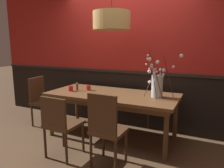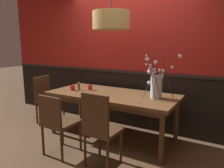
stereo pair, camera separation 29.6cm
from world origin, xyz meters
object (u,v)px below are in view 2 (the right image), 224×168
at_px(chair_near_side_right, 100,127).
at_px(chair_near_side_left, 57,121).
at_px(dining_table, 112,98).
at_px(chair_far_side_right, 148,99).
at_px(pendant_lamp, 111,21).
at_px(candle_holder_nearer_edge, 90,87).
at_px(candle_holder_nearer_center, 72,88).
at_px(chair_head_west_end, 47,97).
at_px(vase_with_blossoms, 156,85).
at_px(chair_far_side_left, 120,93).
at_px(condiment_bottle, 79,86).

relative_size(chair_near_side_right, chair_near_side_left, 1.11).
bearing_deg(dining_table, chair_near_side_left, -110.99).
bearing_deg(chair_far_side_right, chair_near_side_left, -110.06).
bearing_deg(pendant_lamp, candle_holder_nearer_edge, 167.28).
distance_m(candle_holder_nearer_center, candle_holder_nearer_edge, 0.31).
bearing_deg(chair_near_side_right, chair_head_west_end, 155.53).
relative_size(vase_with_blossoms, candle_holder_nearer_edge, 8.24).
relative_size(chair_near_side_left, chair_far_side_left, 0.90).
height_order(candle_holder_nearer_center, pendant_lamp, pendant_lamp).
height_order(vase_with_blossoms, condiment_bottle, vase_with_blossoms).
relative_size(chair_near_side_right, candle_holder_nearer_center, 10.96).
bearing_deg(chair_head_west_end, chair_near_side_left, -37.24).
relative_size(chair_near_side_right, chair_far_side_left, 1.01).
relative_size(chair_near_side_left, candle_holder_nearer_center, 9.86).
height_order(chair_near_side_right, candle_holder_nearer_edge, chair_near_side_right).
height_order(candle_holder_nearer_edge, pendant_lamp, pendant_lamp).
relative_size(dining_table, pendant_lamp, 1.88).
distance_m(chair_near_side_left, candle_holder_nearer_center, 0.92).
relative_size(chair_head_west_end, pendant_lamp, 0.82).
height_order(dining_table, chair_near_side_left, chair_near_side_left).
height_order(chair_near_side_right, chair_near_side_left, chair_near_side_right).
height_order(condiment_bottle, pendant_lamp, pendant_lamp).
bearing_deg(chair_head_west_end, chair_far_side_left, 38.86).
bearing_deg(vase_with_blossoms, chair_near_side_left, -137.93).
distance_m(chair_far_side_left, vase_with_blossoms, 1.42).
distance_m(chair_far_side_right, candle_holder_nearer_center, 1.47).
bearing_deg(chair_far_side_right, dining_table, -109.08).
relative_size(vase_with_blossoms, pendant_lamp, 0.65).
distance_m(chair_near_side_left, pendant_lamp, 1.69).
height_order(chair_head_west_end, pendant_lamp, pendant_lamp).
bearing_deg(chair_far_side_right, chair_head_west_end, -153.31).
distance_m(candle_holder_nearer_center, condiment_bottle, 0.12).
height_order(chair_near_side_right, vase_with_blossoms, vase_with_blossoms).
relative_size(candle_holder_nearer_edge, condiment_bottle, 0.66).
bearing_deg(condiment_bottle, chair_far_side_left, 70.97).
distance_m(dining_table, condiment_bottle, 0.68).
bearing_deg(dining_table, chair_near_side_right, -69.20).
xyz_separation_m(vase_with_blossoms, candle_holder_nearer_edge, (-1.22, -0.01, -0.16)).
bearing_deg(vase_with_blossoms, dining_table, -175.17).
bearing_deg(condiment_bottle, chair_far_side_right, 43.52).
xyz_separation_m(chair_near_side_right, vase_with_blossoms, (0.40, 0.93, 0.42)).
xyz_separation_m(chair_near_side_left, pendant_lamp, (0.37, 0.85, 1.41)).
bearing_deg(chair_near_side_left, chair_far_side_right, 69.94).
relative_size(chair_far_side_left, candle_holder_nearer_center, 10.90).
bearing_deg(chair_near_side_left, chair_far_side_left, 89.52).
height_order(chair_near_side_right, condiment_bottle, chair_near_side_right).
bearing_deg(pendant_lamp, chair_near_side_right, -69.12).
distance_m(chair_near_side_right, vase_with_blossoms, 1.10).
bearing_deg(vase_with_blossoms, chair_far_side_left, 141.57).
bearing_deg(condiment_bottle, chair_near_side_left, -70.24).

